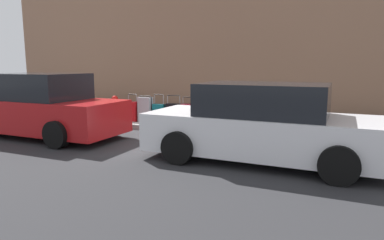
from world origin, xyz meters
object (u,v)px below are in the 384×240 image
suitcase_black_0 (290,121)px  fire_hydrant (115,107)px  suitcase_red_3 (240,116)px  parked_car_red_1 (38,107)px  parked_car_white_0 (262,125)px  suitcase_maroon_6 (189,115)px  suitcase_teal_8 (159,114)px  bollard_post (101,109)px  suitcase_silver_2 (257,117)px  suitcase_olive_5 (206,115)px  suitcase_silver_9 (145,110)px  suitcase_teal_1 (274,118)px  suitcase_navy_4 (222,115)px  suitcase_red_10 (133,111)px  suitcase_black_7 (174,114)px

suitcase_black_0 → fire_hydrant: 5.50m
suitcase_black_0 → suitcase_red_3: 1.36m
parked_car_red_1 → suitcase_black_0: bearing=-159.2°
parked_car_white_0 → suitcase_maroon_6: bearing=-41.6°
suitcase_teal_8 → bollard_post: bearing=2.6°
suitcase_red_3 → suitcase_silver_2: bearing=-171.1°
suitcase_red_3 → bollard_post: bearing=1.8°
suitcase_black_0 → suitcase_maroon_6: 2.86m
bollard_post → fire_hydrant: bearing=-161.9°
suitcase_maroon_6 → suitcase_teal_8: 0.99m
suitcase_olive_5 → suitcase_silver_9: suitcase_olive_5 is taller
suitcase_olive_5 → bollard_post: suitcase_olive_5 is taller
suitcase_teal_1 → parked_car_white_0: size_ratio=0.22×
suitcase_silver_2 → suitcase_navy_4: size_ratio=0.85×
suitcase_olive_5 → suitcase_red_10: bearing=1.7°
fire_hydrant → parked_car_white_0: size_ratio=0.17×
bollard_post → suitcase_teal_1: bearing=-178.8°
suitcase_silver_9 → parked_car_white_0: (-4.11, 2.36, 0.20)m
parked_car_white_0 → parked_car_red_1: bearing=0.0°
bollard_post → parked_car_white_0: parked_car_white_0 is taller
suitcase_black_0 → suitcase_olive_5: bearing=-2.8°
suitcase_maroon_6 → suitcase_red_10: 1.94m
suitcase_teal_8 → suitcase_silver_9: (0.48, 0.00, 0.09)m
suitcase_olive_5 → suitcase_silver_9: size_ratio=1.04×
suitcase_silver_9 → fire_hydrant: (1.17, -0.06, 0.02)m
suitcase_teal_1 → parked_car_red_1: (5.74, 2.38, 0.27)m
suitcase_silver_9 → suitcase_teal_1: bearing=-179.7°
fire_hydrant → suitcase_teal_1: bearing=179.6°
suitcase_silver_9 → fire_hydrant: suitcase_silver_9 is taller
suitcase_maroon_6 → suitcase_teal_1: bearing=-179.3°
suitcase_black_0 → suitcase_silver_2: 0.90m
suitcase_maroon_6 → parked_car_red_1: (3.31, 2.35, 0.32)m
suitcase_black_0 → suitcase_black_7: (3.37, -0.05, -0.02)m
suitcase_red_10 → parked_car_white_0: parked_car_white_0 is taller
suitcase_black_0 → suitcase_silver_2: size_ratio=1.19×
suitcase_red_3 → parked_car_white_0: (-1.14, 2.41, 0.21)m
suitcase_navy_4 → suitcase_olive_5: size_ratio=1.05×
suitcase_teal_1 → suitcase_red_10: 4.37m
fire_hydrant → parked_car_white_0: bearing=155.4°
suitcase_silver_9 → bollard_post: (1.63, 0.09, -0.05)m
suitcase_maroon_6 → suitcase_teal_8: bearing=-0.6°
parked_car_white_0 → suitcase_teal_1: bearing=-84.8°
suitcase_silver_2 → suitcase_maroon_6: bearing=3.9°
suitcase_silver_2 → suitcase_teal_8: suitcase_teal_8 is taller
suitcase_navy_4 → suitcase_olive_5: 0.52m
suitcase_navy_4 → suitcase_maroon_6: suitcase_navy_4 is taller
suitcase_silver_2 → suitcase_teal_8: size_ratio=0.87×
suitcase_black_7 → suitcase_teal_8: bearing=3.5°
fire_hydrant → bollard_post: (0.46, 0.15, -0.07)m
suitcase_teal_8 → suitcase_black_7: bearing=-176.5°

